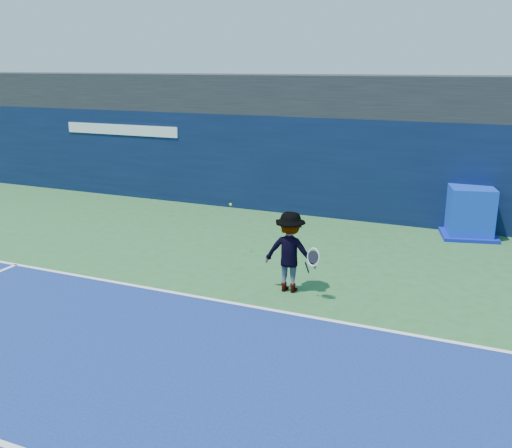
% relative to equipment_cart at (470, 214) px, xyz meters
% --- Properties ---
extents(ground, '(80.00, 80.00, 0.00)m').
position_rel_equipment_cart_xyz_m(ground, '(-4.50, -9.70, -0.62)').
color(ground, '#2C6131').
rests_on(ground, ground).
extents(baseline, '(24.00, 0.10, 0.01)m').
position_rel_equipment_cart_xyz_m(baseline, '(-4.50, -6.70, -0.61)').
color(baseline, white).
rests_on(baseline, ground).
extents(service_line, '(24.00, 0.10, 0.01)m').
position_rel_equipment_cart_xyz_m(service_line, '(-4.50, -11.70, -0.61)').
color(service_line, white).
rests_on(service_line, ground).
extents(stadium_band, '(36.00, 3.00, 1.20)m').
position_rel_equipment_cart_xyz_m(stadium_band, '(-4.50, 1.80, 2.98)').
color(stadium_band, black).
rests_on(stadium_band, back_wall_assembly).
extents(back_wall_assembly, '(36.00, 1.03, 3.00)m').
position_rel_equipment_cart_xyz_m(back_wall_assembly, '(-4.50, 0.80, 0.88)').
color(back_wall_assembly, '#091533').
rests_on(back_wall_assembly, ground).
extents(equipment_cart, '(1.71, 1.71, 1.36)m').
position_rel_equipment_cart_xyz_m(equipment_cart, '(0.00, 0.00, 0.00)').
color(equipment_cart, '#0D31BE').
rests_on(equipment_cart, ground).
extents(tennis_player, '(1.30, 0.72, 1.67)m').
position_rel_equipment_cart_xyz_m(tennis_player, '(-3.11, -5.62, 0.22)').
color(tennis_player, white).
rests_on(tennis_player, ground).
extents(tennis_ball, '(0.06, 0.06, 0.06)m').
position_rel_equipment_cart_xyz_m(tennis_ball, '(-5.23, -4.01, 0.65)').
color(tennis_ball, '#D2F41B').
rests_on(tennis_ball, ground).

